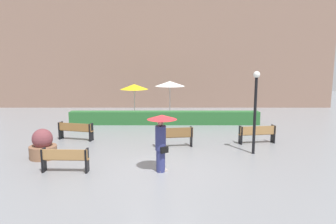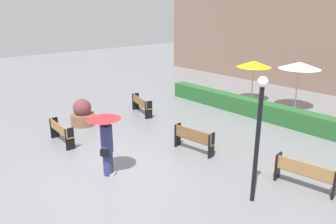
{
  "view_description": "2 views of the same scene",
  "coord_description": "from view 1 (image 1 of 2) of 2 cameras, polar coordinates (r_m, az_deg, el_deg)",
  "views": [
    {
      "loc": [
        0.27,
        -11.09,
        3.96
      ],
      "look_at": [
        0.3,
        4.41,
        1.42
      ],
      "focal_mm": 33.98,
      "sensor_mm": 36.0,
      "label": 1
    },
    {
      "loc": [
        8.27,
        -4.87,
        5.1
      ],
      "look_at": [
        -0.96,
        3.24,
        1.16
      ],
      "focal_mm": 34.58,
      "sensor_mm": 36.0,
      "label": 2
    }
  ],
  "objects": [
    {
      "name": "ground_plane",
      "position": [
        11.78,
        -1.44,
        -10.36
      ],
      "size": [
        60.0,
        60.0,
        0.0
      ],
      "primitive_type": "plane",
      "color": "gray"
    },
    {
      "name": "bench_mid_center",
      "position": [
        14.61,
        1.14,
        -4.21
      ],
      "size": [
        1.69,
        0.53,
        0.92
      ],
      "color": "brown",
      "rests_on": "ground"
    },
    {
      "name": "bench_far_left",
      "position": [
        16.54,
        -16.37,
        -3.08
      ],
      "size": [
        1.83,
        0.79,
        0.87
      ],
      "color": "olive",
      "rests_on": "ground"
    },
    {
      "name": "bench_far_right",
      "position": [
        15.83,
        15.65,
        -3.64
      ],
      "size": [
        1.8,
        0.63,
        0.86
      ],
      "color": "#9E7242",
      "rests_on": "ground"
    },
    {
      "name": "bench_near_left",
      "position": [
        11.96,
        -18.11,
        -7.89
      ],
      "size": [
        1.7,
        0.4,
        0.86
      ],
      "color": "#9E7242",
      "rests_on": "ground"
    },
    {
      "name": "pedestrian_with_umbrella",
      "position": [
        11.19,
        -1.29,
        -3.98
      ],
      "size": [
        1.05,
        1.05,
        2.09
      ],
      "color": "navy",
      "rests_on": "ground"
    },
    {
      "name": "planter_pot",
      "position": [
        13.96,
        -21.62,
        -5.65
      ],
      "size": [
        1.09,
        1.09,
        1.22
      ],
      "color": "brown",
      "rests_on": "ground"
    },
    {
      "name": "lamp_post",
      "position": [
        13.77,
        15.32,
        1.55
      ],
      "size": [
        0.28,
        0.28,
        3.52
      ],
      "color": "black",
      "rests_on": "ground"
    },
    {
      "name": "patio_umbrella_yellow",
      "position": [
        21.83,
        -6.16,
        4.51
      ],
      "size": [
        1.9,
        1.9,
        2.34
      ],
      "color": "silver",
      "rests_on": "ground"
    },
    {
      "name": "patio_umbrella_white",
      "position": [
        22.1,
        0.26,
        5.1
      ],
      "size": [
        2.08,
        2.08,
        2.53
      ],
      "color": "silver",
      "rests_on": "ground"
    },
    {
      "name": "hedge_strip",
      "position": [
        19.81,
        -0.71,
        -1.05
      ],
      "size": [
        11.76,
        0.7,
        0.81
      ],
      "primitive_type": "cube",
      "color": "#28602D",
      "rests_on": "ground"
    },
    {
      "name": "building_facade",
      "position": [
        27.15,
        -0.68,
        13.04
      ],
      "size": [
        28.0,
        1.2,
        11.47
      ],
      "primitive_type": "cube",
      "color": "#846656",
      "rests_on": "ground"
    }
  ]
}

